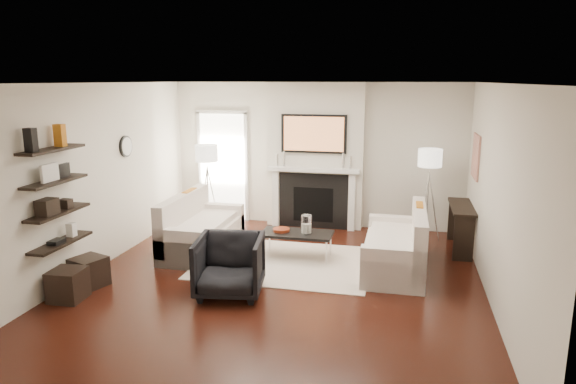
% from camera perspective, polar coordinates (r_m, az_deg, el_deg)
% --- Properties ---
extents(room_envelope, '(6.00, 6.00, 6.00)m').
position_cam_1_polar(room_envelope, '(6.82, -1.12, 0.59)').
color(room_envelope, '#33120B').
rests_on(room_envelope, ground).
extents(chimney_breast, '(1.80, 0.25, 2.70)m').
position_cam_1_polar(chimney_breast, '(9.59, 3.02, 4.02)').
color(chimney_breast, silver).
rests_on(chimney_breast, floor).
extents(fireplace_surround, '(1.30, 0.02, 1.04)m').
position_cam_1_polar(fireplace_surround, '(9.61, 2.83, -1.00)').
color(fireplace_surround, black).
rests_on(fireplace_surround, floor).
extents(firebox, '(0.75, 0.02, 0.65)m').
position_cam_1_polar(firebox, '(9.63, 2.82, -1.41)').
color(firebox, black).
rests_on(firebox, floor).
extents(mantel_pilaster_l, '(0.12, 0.08, 1.10)m').
position_cam_1_polar(mantel_pilaster_l, '(9.73, -1.38, -0.65)').
color(mantel_pilaster_l, white).
rests_on(mantel_pilaster_l, floor).
extents(mantel_pilaster_r, '(0.12, 0.08, 1.10)m').
position_cam_1_polar(mantel_pilaster_r, '(9.48, 7.09, -1.08)').
color(mantel_pilaster_r, white).
rests_on(mantel_pilaster_r, floor).
extents(mantel_shelf, '(1.70, 0.18, 0.07)m').
position_cam_1_polar(mantel_shelf, '(9.45, 2.81, 2.48)').
color(mantel_shelf, white).
rests_on(mantel_shelf, chimney_breast).
extents(tv_body, '(1.20, 0.06, 0.70)m').
position_cam_1_polar(tv_body, '(9.38, 2.88, 6.48)').
color(tv_body, black).
rests_on(tv_body, chimney_breast).
extents(tv_screen, '(1.10, 0.00, 0.62)m').
position_cam_1_polar(tv_screen, '(9.35, 2.85, 6.46)').
color(tv_screen, '#BF723F').
rests_on(tv_screen, tv_body).
extents(candlestick_l_tall, '(0.04, 0.04, 0.30)m').
position_cam_1_polar(candlestick_l_tall, '(9.53, -0.43, 3.71)').
color(candlestick_l_tall, silver).
rests_on(candlestick_l_tall, mantel_shelf).
extents(candlestick_l_short, '(0.04, 0.04, 0.24)m').
position_cam_1_polar(candlestick_l_short, '(9.57, -1.18, 3.56)').
color(candlestick_l_short, silver).
rests_on(candlestick_l_short, mantel_shelf).
extents(candlestick_r_tall, '(0.04, 0.04, 0.30)m').
position_cam_1_polar(candlestick_r_tall, '(9.35, 6.16, 3.47)').
color(candlestick_r_tall, silver).
rests_on(candlestick_r_tall, mantel_shelf).
extents(candlestick_r_short, '(0.04, 0.04, 0.24)m').
position_cam_1_polar(candlestick_r_short, '(9.34, 6.95, 3.25)').
color(candlestick_r_short, silver).
rests_on(candlestick_r_short, mantel_shelf).
extents(hallway_panel, '(0.90, 0.02, 2.10)m').
position_cam_1_polar(hallway_panel, '(10.21, -7.19, 2.74)').
color(hallway_panel, white).
rests_on(hallway_panel, floor).
extents(door_trim_l, '(0.06, 0.06, 2.16)m').
position_cam_1_polar(door_trim_l, '(10.36, -9.73, 2.81)').
color(door_trim_l, white).
rests_on(door_trim_l, floor).
extents(door_trim_r, '(0.06, 0.06, 2.16)m').
position_cam_1_polar(door_trim_r, '(10.04, -4.65, 2.64)').
color(door_trim_r, white).
rests_on(door_trim_r, floor).
extents(door_trim_top, '(1.02, 0.06, 0.06)m').
position_cam_1_polar(door_trim_top, '(10.07, -7.40, 8.80)').
color(door_trim_top, white).
rests_on(door_trim_top, wall_back).
extents(rug, '(2.60, 2.00, 0.01)m').
position_cam_1_polar(rug, '(7.93, -0.38, -7.82)').
color(rug, beige).
rests_on(rug, floor).
extents(loveseat_left_base, '(0.85, 1.80, 0.42)m').
position_cam_1_polar(loveseat_left_base, '(8.51, -9.42, -5.11)').
color(loveseat_left_base, silver).
rests_on(loveseat_left_base, floor).
extents(loveseat_left_back, '(0.18, 1.80, 0.80)m').
position_cam_1_polar(loveseat_left_back, '(8.55, -11.58, -2.91)').
color(loveseat_left_back, silver).
rests_on(loveseat_left_back, floor).
extents(loveseat_left_arm_n, '(0.85, 0.18, 0.60)m').
position_cam_1_polar(loveseat_left_arm_n, '(7.77, -11.69, -6.20)').
color(loveseat_left_arm_n, silver).
rests_on(loveseat_left_arm_n, floor).
extents(loveseat_left_arm_s, '(0.85, 0.18, 0.60)m').
position_cam_1_polar(loveseat_left_arm_s, '(9.20, -7.55, -3.12)').
color(loveseat_left_arm_s, silver).
rests_on(loveseat_left_arm_s, floor).
extents(loveseat_left_cushion, '(0.63, 1.44, 0.10)m').
position_cam_1_polar(loveseat_left_cushion, '(8.41, -9.16, -3.45)').
color(loveseat_left_cushion, silver).
rests_on(loveseat_left_cushion, loveseat_left_base).
extents(pillow_left_orange, '(0.10, 0.42, 0.42)m').
position_cam_1_polar(pillow_left_orange, '(8.76, -10.83, -1.12)').
color(pillow_left_orange, '#BA6A16').
rests_on(pillow_left_orange, loveseat_left_cushion).
extents(pillow_left_charcoal, '(0.10, 0.40, 0.40)m').
position_cam_1_polar(pillow_left_charcoal, '(8.24, -12.49, -2.13)').
color(pillow_left_charcoal, black).
rests_on(pillow_left_charcoal, loveseat_left_cushion).
extents(loveseat_right_base, '(0.85, 1.80, 0.42)m').
position_cam_1_polar(loveseat_right_base, '(7.74, 11.69, -6.98)').
color(loveseat_right_base, silver).
rests_on(loveseat_right_base, floor).
extents(loveseat_right_back, '(0.18, 1.80, 0.80)m').
position_cam_1_polar(loveseat_right_back, '(7.65, 14.31, -4.86)').
color(loveseat_right_back, silver).
rests_on(loveseat_right_back, floor).
extents(loveseat_right_arm_n, '(0.85, 0.18, 0.60)m').
position_cam_1_polar(loveseat_right_arm_n, '(6.95, 11.56, -8.46)').
color(loveseat_right_arm_n, silver).
rests_on(loveseat_right_arm_n, floor).
extents(loveseat_right_arm_s, '(0.85, 0.18, 0.60)m').
position_cam_1_polar(loveseat_right_arm_s, '(8.49, 11.85, -4.62)').
color(loveseat_right_arm_s, silver).
rests_on(loveseat_right_arm_s, floor).
extents(loveseat_right_cushion, '(0.63, 1.44, 0.10)m').
position_cam_1_polar(loveseat_right_cushion, '(7.66, 11.40, -5.13)').
color(loveseat_right_cushion, silver).
rests_on(loveseat_right_cushion, loveseat_right_base).
extents(pillow_right_orange, '(0.10, 0.42, 0.42)m').
position_cam_1_polar(pillow_right_orange, '(7.88, 14.34, -2.81)').
color(pillow_right_orange, '#BA6A16').
rests_on(pillow_right_orange, loveseat_right_cushion).
extents(pillow_right_charcoal, '(0.10, 0.40, 0.40)m').
position_cam_1_polar(pillow_right_charcoal, '(7.31, 14.44, -4.09)').
color(pillow_right_charcoal, black).
rests_on(pillow_right_charcoal, loveseat_right_cushion).
extents(coffee_table, '(1.10, 0.55, 0.04)m').
position_cam_1_polar(coffee_table, '(8.00, 0.99, -4.64)').
color(coffee_table, black).
rests_on(coffee_table, floor).
extents(coffee_leg_nw, '(0.02, 0.02, 0.38)m').
position_cam_1_polar(coffee_leg_nw, '(7.98, -2.88, -6.30)').
color(coffee_leg_nw, silver).
rests_on(coffee_leg_nw, floor).
extents(coffee_leg_ne, '(0.02, 0.02, 0.38)m').
position_cam_1_polar(coffee_leg_ne, '(7.78, 4.29, -6.81)').
color(coffee_leg_ne, silver).
rests_on(coffee_leg_ne, floor).
extents(coffee_leg_sw, '(0.02, 0.02, 0.38)m').
position_cam_1_polar(coffee_leg_sw, '(8.38, -2.06, -5.36)').
color(coffee_leg_sw, silver).
rests_on(coffee_leg_sw, floor).
extents(coffee_leg_se, '(0.02, 0.02, 0.38)m').
position_cam_1_polar(coffee_leg_se, '(8.19, 4.75, -5.82)').
color(coffee_leg_se, silver).
rests_on(coffee_leg_se, floor).
extents(hurricane_glass, '(0.17, 0.17, 0.29)m').
position_cam_1_polar(hurricane_glass, '(7.93, 2.06, -3.61)').
color(hurricane_glass, white).
rests_on(hurricane_glass, coffee_table).
extents(hurricane_candle, '(0.10, 0.10, 0.15)m').
position_cam_1_polar(hurricane_candle, '(7.95, 2.06, -4.06)').
color(hurricane_candle, white).
rests_on(hurricane_candle, coffee_table).
extents(copper_bowl, '(0.26, 0.26, 0.04)m').
position_cam_1_polar(copper_bowl, '(8.04, -0.75, -4.22)').
color(copper_bowl, '#A5391B').
rests_on(copper_bowl, coffee_table).
extents(armchair, '(0.94, 0.90, 0.86)m').
position_cam_1_polar(armchair, '(6.73, -6.52, -7.82)').
color(armchair, black).
rests_on(armchair, floor).
extents(lamp_left_post, '(0.02, 0.02, 1.20)m').
position_cam_1_polar(lamp_left_post, '(9.52, -8.86, -0.78)').
color(lamp_left_post, silver).
rests_on(lamp_left_post, floor).
extents(lamp_left_shade, '(0.40, 0.40, 0.30)m').
position_cam_1_polar(lamp_left_shade, '(9.36, -9.03, 4.29)').
color(lamp_left_shade, white).
rests_on(lamp_left_shade, lamp_left_post).
extents(lamp_left_leg_a, '(0.25, 0.02, 1.23)m').
position_cam_1_polar(lamp_left_leg_a, '(9.48, -8.24, -0.81)').
color(lamp_left_leg_a, silver).
rests_on(lamp_left_leg_a, floor).
extents(lamp_left_leg_b, '(0.14, 0.22, 1.23)m').
position_cam_1_polar(lamp_left_leg_b, '(9.62, -8.96, -0.63)').
color(lamp_left_leg_b, silver).
rests_on(lamp_left_leg_b, floor).
extents(lamp_left_leg_c, '(0.14, 0.22, 1.23)m').
position_cam_1_polar(lamp_left_leg_c, '(9.45, -9.38, -0.89)').
color(lamp_left_leg_c, silver).
rests_on(lamp_left_leg_c, floor).
extents(lamp_right_post, '(0.02, 0.02, 1.20)m').
position_cam_1_polar(lamp_right_post, '(9.17, 15.21, -1.57)').
color(lamp_right_post, silver).
rests_on(lamp_right_post, floor).
extents(lamp_right_shade, '(0.40, 0.40, 0.30)m').
position_cam_1_polar(lamp_right_shade, '(9.01, 15.51, 3.68)').
color(lamp_right_shade, white).
rests_on(lamp_right_shade, lamp_right_post).
extents(lamp_right_leg_a, '(0.25, 0.02, 1.23)m').
position_cam_1_polar(lamp_right_leg_a, '(9.17, 15.89, -1.61)').
color(lamp_right_leg_a, silver).
rests_on(lamp_right_leg_a, floor).
extents(lamp_right_leg_b, '(0.14, 0.22, 1.23)m').
position_cam_1_polar(lamp_right_leg_b, '(9.26, 14.85, -1.42)').
color(lamp_right_leg_b, silver).
rests_on(lamp_right_leg_b, floor).
extents(lamp_right_leg_c, '(0.14, 0.22, 1.23)m').
position_cam_1_polar(lamp_right_leg_c, '(9.07, 14.88, -1.70)').
color(lamp_right_leg_c, silver).
rests_on(lamp_right_leg_c, floor).
extents(console_top, '(0.35, 1.20, 0.04)m').
position_cam_1_polar(console_top, '(8.76, 18.76, -1.57)').
color(console_top, black).
rests_on(console_top, floor).
extents(console_leg_n, '(0.30, 0.04, 0.71)m').
position_cam_1_polar(console_leg_n, '(8.33, 18.94, -4.97)').
color(console_leg_n, black).
rests_on(console_leg_n, floor).
extents(console_leg_s, '(0.30, 0.04, 0.71)m').
position_cam_1_polar(console_leg_s, '(9.38, 18.27, -3.00)').
color(console_leg_s, black).
rests_on(console_leg_s, floor).
extents(wall_art, '(0.03, 0.70, 0.70)m').
position_cam_1_polar(wall_art, '(8.68, 20.15, 3.73)').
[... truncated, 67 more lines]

